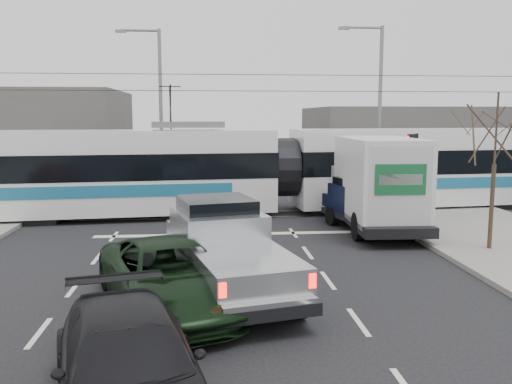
{
  "coord_description": "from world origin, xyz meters",
  "views": [
    {
      "loc": [
        -1.5,
        -13.96,
        4.42
      ],
      "look_at": [
        0.15,
        4.58,
        1.8
      ],
      "focal_mm": 38.0,
      "sensor_mm": 36.0,
      "label": 1
    }
  ],
  "objects": [
    {
      "name": "ground",
      "position": [
        0.0,
        0.0,
        0.0
      ],
      "size": [
        120.0,
        120.0,
        0.0
      ],
      "primitive_type": "plane",
      "color": "black",
      "rests_on": "ground"
    },
    {
      "name": "rails",
      "position": [
        0.0,
        10.0,
        0.01
      ],
      "size": [
        60.0,
        1.6,
        0.03
      ],
      "primitive_type": "cube",
      "color": "#33302D",
      "rests_on": "ground"
    },
    {
      "name": "building_left",
      "position": [
        -14.0,
        22.0,
        3.0
      ],
      "size": [
        14.0,
        10.0,
        6.0
      ],
      "primitive_type": "cube",
      "color": "#635E5A",
      "rests_on": "ground"
    },
    {
      "name": "building_right",
      "position": [
        12.0,
        24.0,
        2.5
      ],
      "size": [
        12.0,
        10.0,
        5.0
      ],
      "primitive_type": "cube",
      "color": "#635E5A",
      "rests_on": "ground"
    },
    {
      "name": "bare_tree",
      "position": [
        7.6,
        2.5,
        3.79
      ],
      "size": [
        2.4,
        2.4,
        5.0
      ],
      "color": "#47382B",
      "rests_on": "ground"
    },
    {
      "name": "traffic_signal",
      "position": [
        6.47,
        6.5,
        2.74
      ],
      "size": [
        0.44,
        0.44,
        3.6
      ],
      "color": "black",
      "rests_on": "ground"
    },
    {
      "name": "street_lamp_near",
      "position": [
        7.31,
        14.0,
        5.11
      ],
      "size": [
        2.38,
        0.25,
        9.0
      ],
      "color": "slate",
      "rests_on": "ground"
    },
    {
      "name": "street_lamp_far",
      "position": [
        -4.19,
        16.0,
        5.11
      ],
      "size": [
        2.38,
        0.25,
        9.0
      ],
      "color": "slate",
      "rests_on": "ground"
    },
    {
      "name": "catenary",
      "position": [
        0.0,
        10.0,
        3.88
      ],
      "size": [
        60.0,
        0.2,
        7.0
      ],
      "color": "black",
      "rests_on": "ground"
    },
    {
      "name": "tram",
      "position": [
        1.89,
        10.45,
        2.01
      ],
      "size": [
        27.94,
        5.42,
        5.68
      ],
      "rotation": [
        0.0,
        0.0,
        0.09
      ],
      "color": "white",
      "rests_on": "ground"
    },
    {
      "name": "silver_pickup",
      "position": [
        -1.11,
        -0.57,
        1.13
      ],
      "size": [
        3.53,
        6.57,
        2.27
      ],
      "rotation": [
        0.0,
        0.0,
        0.24
      ],
      "color": "black",
      "rests_on": "ground"
    },
    {
      "name": "box_truck",
      "position": [
        4.96,
        6.45,
        1.78
      ],
      "size": [
        2.7,
        7.28,
        3.6
      ],
      "rotation": [
        0.0,
        0.0,
        -0.03
      ],
      "color": "black",
      "rests_on": "ground"
    },
    {
      "name": "navy_pickup",
      "position": [
        4.55,
        6.34,
        0.98
      ],
      "size": [
        2.79,
        5.0,
        1.99
      ],
      "rotation": [
        0.0,
        0.0,
        0.24
      ],
      "color": "black",
      "rests_on": "ground"
    },
    {
      "name": "green_car",
      "position": [
        -2.37,
        -1.82,
        0.78
      ],
      "size": [
        4.26,
        6.14,
        1.56
      ],
      "primitive_type": "imported",
      "rotation": [
        0.0,
        0.0,
        0.33
      ],
      "color": "black",
      "rests_on": "ground"
    },
    {
      "name": "dark_car",
      "position": [
        -2.71,
        -6.25,
        0.75
      ],
      "size": [
        3.27,
        5.53,
        1.5
      ],
      "primitive_type": "imported",
      "rotation": [
        0.0,
        0.0,
        0.24
      ],
      "color": "black",
      "rests_on": "ground"
    }
  ]
}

